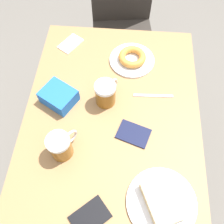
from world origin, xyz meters
TOP-DOWN VIEW (x-y plane):
  - ground_plane at (0.00, 0.00)m, footprint 8.00×8.00m
  - table at (0.00, 0.00)m, footprint 0.73×1.02m
  - chair at (-0.00, 0.86)m, footprint 0.45×0.45m
  - plate_with_cake at (0.20, -0.34)m, footprint 0.25×0.25m
  - plate_with_donut at (0.07, 0.30)m, footprint 0.21×0.21m
  - beer_mug_left at (-0.03, 0.07)m, footprint 0.09×0.12m
  - beer_mug_center at (-0.18, -0.18)m, footprint 0.10×0.11m
  - napkin_folded at (-0.24, 0.38)m, footprint 0.13×0.14m
  - fork at (0.17, 0.11)m, footprint 0.17×0.02m
  - passport_near_edge at (-0.04, -0.40)m, footprint 0.15×0.15m
  - passport_far_edge at (0.09, -0.08)m, footprint 0.15×0.12m
  - blue_pouch at (-0.23, 0.05)m, footprint 0.17×0.16m

SIDE VIEW (x-z plane):
  - ground_plane at x=0.00m, z-range 0.00..0.00m
  - chair at x=0.00m, z-range 0.09..0.97m
  - table at x=0.00m, z-range 0.30..1.04m
  - fork at x=0.17m, z-range 0.74..0.74m
  - napkin_folded at x=-0.24m, z-range 0.74..0.75m
  - passport_near_edge at x=-0.04m, z-range 0.74..0.75m
  - passport_far_edge at x=0.09m, z-range 0.74..0.75m
  - plate_with_donut at x=0.07m, z-range 0.74..0.78m
  - plate_with_cake at x=0.20m, z-range 0.73..0.79m
  - blue_pouch at x=-0.23m, z-range 0.74..0.80m
  - beer_mug_left at x=-0.03m, z-range 0.74..0.85m
  - beer_mug_center at x=-0.18m, z-range 0.74..0.85m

